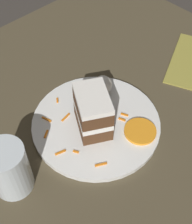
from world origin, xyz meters
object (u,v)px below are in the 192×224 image
at_px(orange_garnish, 140,131).
at_px(drinking_glass, 10,171).
at_px(plate, 96,123).
at_px(cream_dollop, 102,86).
at_px(cake_slice, 93,112).

xyz_separation_m(orange_garnish, drinking_glass, (-0.27, 0.09, 0.03)).
distance_m(plate, cream_dollop, 0.09).
bearing_deg(drinking_glass, plate, -1.57).
xyz_separation_m(cake_slice, drinking_glass, (-0.20, 0.01, -0.01)).
bearing_deg(cream_dollop, orange_garnish, -98.83).
xyz_separation_m(plate, cake_slice, (-0.01, -0.00, 0.05)).
relative_size(plate, cake_slice, 2.49).
relative_size(cake_slice, orange_garnish, 1.64).
relative_size(cream_dollop, drinking_glass, 0.44).
bearing_deg(cake_slice, orange_garnish, -24.13).
xyz_separation_m(plate, orange_garnish, (0.05, -0.09, 0.01)).
distance_m(orange_garnish, drinking_glass, 0.28).
relative_size(cream_dollop, orange_garnish, 0.71).
distance_m(cake_slice, orange_garnish, 0.11).
xyz_separation_m(plate, drinking_glass, (-0.22, 0.01, 0.04)).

